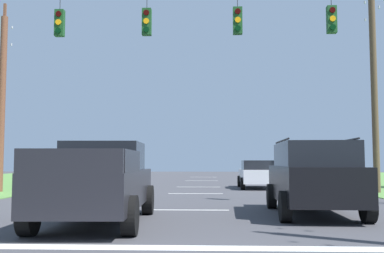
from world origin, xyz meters
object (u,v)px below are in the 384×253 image
distant_car_oncoming (69,172)px  utility_pole_near_left (2,98)px  overhead_signal_span (186,77)px  pickup_truck (99,182)px  suv_black (313,176)px  distant_car_far_parked (257,174)px  utility_pole_mid_right (374,83)px

distant_car_oncoming → utility_pole_near_left: (-1.19, -6.77, 3.72)m
utility_pole_near_left → overhead_signal_span: bearing=-32.2°
pickup_truck → suv_black: bearing=18.6°
pickup_truck → utility_pole_near_left: 13.33m
distant_car_far_parked → pickup_truck: bearing=-110.2°
distant_car_oncoming → utility_pole_mid_right: 18.42m
pickup_truck → distant_car_far_parked: (5.22, 14.21, -0.18)m
suv_black → pickup_truck: bearing=-161.4°
distant_car_far_parked → overhead_signal_span: bearing=-109.5°
overhead_signal_span → utility_pole_mid_right: size_ratio=1.64×
overhead_signal_span → distant_car_oncoming: size_ratio=3.96×
overhead_signal_span → distant_car_oncoming: bearing=122.7°
pickup_truck → suv_black: (5.49, 1.85, 0.09)m
utility_pole_mid_right → distant_car_oncoming: bearing=158.3°
overhead_signal_span → distant_car_far_parked: size_ratio=3.97×
pickup_truck → utility_pole_near_left: utility_pole_near_left is taller
suv_black → distant_car_oncoming: suv_black is taller
suv_black → utility_pole_mid_right: bearing=60.9°
utility_pole_mid_right → utility_pole_near_left: bearing=-179.5°
pickup_truck → utility_pole_mid_right: 15.44m
overhead_signal_span → utility_pole_mid_right: (8.55, 5.99, 0.75)m
distant_car_far_parked → utility_pole_near_left: utility_pole_near_left is taller
utility_pole_mid_right → utility_pole_near_left: size_ratio=1.13×
suv_black → overhead_signal_span: bearing=142.5°
distant_car_oncoming → distant_car_far_parked: bearing=-14.9°
suv_black → utility_pole_mid_right: (4.90, 8.79, 4.08)m
overhead_signal_span → utility_pole_mid_right: 10.47m
distant_car_oncoming → utility_pole_near_left: 7.81m
pickup_truck → distant_car_oncoming: pickup_truck is taller
pickup_truck → suv_black: size_ratio=1.13×
overhead_signal_span → suv_black: size_ratio=3.52×
distant_car_far_parked → utility_pole_mid_right: 7.64m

